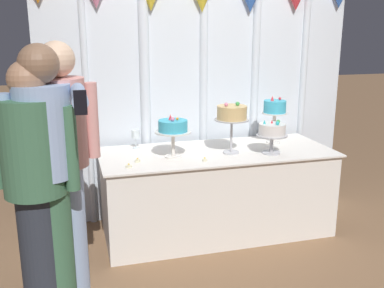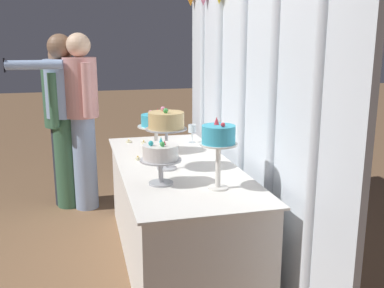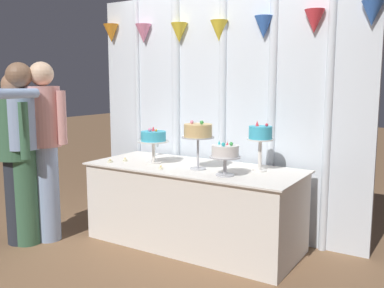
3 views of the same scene
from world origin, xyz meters
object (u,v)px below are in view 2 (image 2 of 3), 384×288
at_px(wine_glass, 192,129).
at_px(guest_girl_blue_dress, 64,114).
at_px(guest_man_dark_suit, 64,120).
at_px(tealight_far_left, 129,142).
at_px(tealight_near_right, 138,159).
at_px(guest_man_pink_jacket, 82,114).
at_px(cake_display_midright, 161,155).
at_px(cake_display_midleft, 166,123).
at_px(tealight_near_left, 144,143).
at_px(cake_display_rightmost, 218,139).
at_px(cake_display_leftmost, 156,122).
at_px(cake_table, 176,212).

relative_size(wine_glass, guest_girl_blue_dress, 0.10).
xyz_separation_m(guest_girl_blue_dress, guest_man_dark_suit, (-0.07, -0.00, -0.08)).
bearing_deg(tealight_far_left, guest_girl_blue_dress, -134.78).
relative_size(wine_glass, tealight_far_left, 3.24).
height_order(tealight_near_right, guest_man_pink_jacket, guest_man_pink_jacket).
bearing_deg(guest_girl_blue_dress, cake_display_midright, 19.47).
height_order(cake_display_midleft, tealight_near_left, cake_display_midleft).
xyz_separation_m(cake_display_rightmost, guest_girl_blue_dress, (-1.96, -0.96, -0.12)).
bearing_deg(guest_man_dark_suit, wine_glass, 55.37).
relative_size(cake_display_midright, guest_man_dark_suit, 0.18).
bearing_deg(cake_display_rightmost, cake_display_leftmost, -168.26).
bearing_deg(cake_display_midleft, cake_display_midright, -17.42).
relative_size(wine_glass, tealight_near_left, 3.63).
relative_size(cake_display_midleft, guest_girl_blue_dress, 0.26).
relative_size(cake_table, guest_man_dark_suit, 1.25).
bearing_deg(cake_table, guest_man_pink_jacket, -152.95).
bearing_deg(wine_glass, cake_display_leftmost, -55.25).
height_order(cake_display_leftmost, cake_display_midright, cake_display_leftmost).
bearing_deg(tealight_far_left, guest_man_pink_jacket, -140.04).
bearing_deg(guest_girl_blue_dress, cake_display_rightmost, 25.99).
bearing_deg(cake_display_rightmost, guest_man_dark_suit, -154.78).
relative_size(cake_display_rightmost, tealight_far_left, 8.69).
bearing_deg(guest_girl_blue_dress, tealight_near_left, 46.70).
bearing_deg(guest_man_pink_jacket, cake_display_midright, 15.07).
xyz_separation_m(cake_display_midright, cake_display_rightmost, (0.17, 0.32, 0.12)).
bearing_deg(cake_display_leftmost, cake_display_midright, -7.92).
distance_m(cake_table, guest_man_pink_jacket, 1.53).
relative_size(tealight_far_left, guest_man_dark_suit, 0.03).
xyz_separation_m(cake_display_leftmost, guest_man_pink_jacket, (-0.86, -0.57, -0.04)).
bearing_deg(guest_man_dark_suit, cake_display_leftmost, 36.08).
bearing_deg(tealight_near_left, guest_girl_blue_dress, -133.30).
bearing_deg(cake_display_midleft, tealight_near_left, -176.69).
distance_m(cake_display_leftmost, guest_girl_blue_dress, 1.21).
relative_size(cake_table, cake_display_leftmost, 5.64).
bearing_deg(tealight_far_left, tealight_near_left, 54.65).
bearing_deg(wine_glass, guest_girl_blue_dress, -122.09).
xyz_separation_m(wine_glass, tealight_near_left, (-0.05, -0.43, -0.11)).
relative_size(cake_display_leftmost, tealight_near_right, 9.48).
relative_size(cake_display_leftmost, cake_display_midright, 1.22).
bearing_deg(cake_display_leftmost, tealight_near_left, -168.91).
height_order(tealight_far_left, tealight_near_left, tealight_near_left).
bearing_deg(tealight_near_left, cake_display_leftmost, 11.09).
distance_m(cake_display_midleft, guest_man_dark_suit, 1.71).
bearing_deg(wine_glass, tealight_near_right, -49.41).
distance_m(cake_table, cake_display_midright, 0.73).
height_order(cake_display_midleft, guest_man_dark_suit, guest_man_dark_suit).
bearing_deg(cake_display_midright, tealight_far_left, -176.92).
xyz_separation_m(cake_display_midright, guest_man_dark_suit, (-1.86, -0.63, -0.07)).
height_order(cake_table, cake_display_rightmost, cake_display_rightmost).
xyz_separation_m(tealight_near_right, guest_man_pink_jacket, (-1.07, -0.39, 0.19)).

